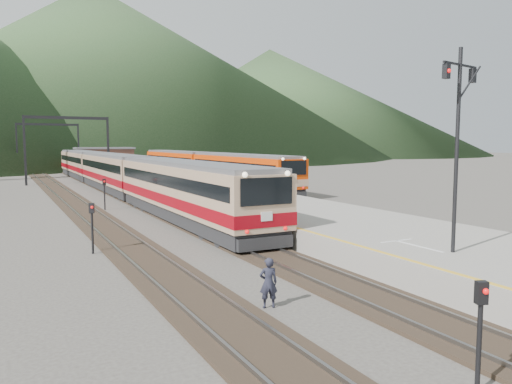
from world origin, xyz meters
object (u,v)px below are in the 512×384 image
signal_mast (458,129)px  worker (268,283)px  second_train (205,167)px  main_train (114,171)px

signal_mast → worker: (-7.41, 0.33, -4.63)m
second_train → signal_mast: bearing=-99.7°
main_train → worker: bearing=-94.9°
signal_mast → worker: 8.75m
main_train → worker: 37.96m
main_train → second_train: bearing=22.4°
signal_mast → worker: bearing=177.5°
signal_mast → worker: signal_mast is taller
second_train → worker: size_ratio=26.24×
signal_mast → second_train: bearing=80.3°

